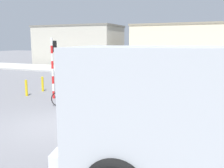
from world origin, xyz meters
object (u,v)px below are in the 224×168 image
object	(u,v)px
traffic_light_pole	(53,60)
bollard_far	(43,84)
car_red_near	(109,79)
bollard_near	(26,88)
pedestrian_near_kerb	(224,75)
cyclist	(69,89)
truck_foreground	(204,109)

from	to	relation	value
traffic_light_pole	bollard_far	size ratio (longest dim) A/B	3.56
car_red_near	bollard_near	world-z (taller)	car_red_near
pedestrian_near_kerb	bollard_far	bearing A→B (deg)	-151.39
traffic_light_pole	bollard_far	bearing A→B (deg)	145.10
bollard_near	bollard_far	bearing A→B (deg)	90.00
car_red_near	pedestrian_near_kerb	xyz separation A→B (m)	(6.34, 4.28, 0.03)
cyclist	bollard_near	bearing A→B (deg)	162.60
cyclist	traffic_light_pole	distance (m)	2.46
cyclist	pedestrian_near_kerb	xyz separation A→B (m)	(6.72, 8.06, -0.02)
truck_foreground	car_red_near	bearing A→B (deg)	124.64
pedestrian_near_kerb	bollard_near	bearing A→B (deg)	-145.68
car_red_near	pedestrian_near_kerb	size ratio (longest dim) A/B	2.61
pedestrian_near_kerb	bollard_near	world-z (taller)	pedestrian_near_kerb
bollard_far	truck_foreground	bearing A→B (deg)	-35.79
truck_foreground	cyclist	size ratio (longest dim) A/B	3.38
cyclist	truck_foreground	bearing A→B (deg)	-35.92
truck_foreground	traffic_light_pole	size ratio (longest dim) A/B	1.82
truck_foreground	cyclist	world-z (taller)	truck_foreground
pedestrian_near_kerb	bollard_near	xyz separation A→B (m)	(-10.21, -6.97, -0.40)
car_red_near	bollard_near	bearing A→B (deg)	-145.20
car_red_near	pedestrian_near_kerb	world-z (taller)	pedestrian_near_kerb
cyclist	car_red_near	world-z (taller)	cyclist
bollard_far	traffic_light_pole	bearing A→B (deg)	-34.90
traffic_light_pole	truck_foreground	bearing A→B (deg)	-35.99
car_red_near	bollard_far	xyz separation A→B (m)	(-3.87, -1.29, -0.37)
truck_foreground	pedestrian_near_kerb	size ratio (longest dim) A/B	3.59
truck_foreground	traffic_light_pole	distance (m)	9.55
cyclist	bollard_near	world-z (taller)	cyclist
traffic_light_pole	bollard_near	size ratio (longest dim) A/B	3.56
traffic_light_pole	bollard_near	bearing A→B (deg)	-174.30
pedestrian_near_kerb	cyclist	bearing A→B (deg)	-129.83
bollard_near	bollard_far	world-z (taller)	same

